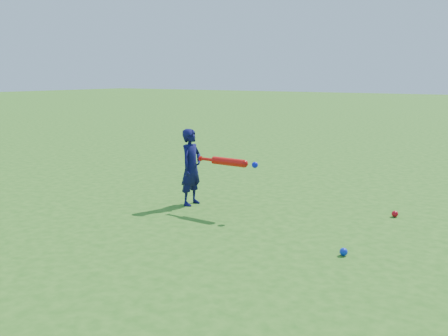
# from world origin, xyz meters

# --- Properties ---
(ground) EXTENTS (80.00, 80.00, 0.00)m
(ground) POSITION_xyz_m (0.00, 0.00, 0.00)
(ground) COLOR #286718
(ground) RESTS_ON ground
(child) EXTENTS (0.24, 0.36, 0.97)m
(child) POSITION_xyz_m (0.78, -0.23, 0.48)
(child) COLOR #0E0E42
(child) RESTS_ON ground
(ground_ball_red) EXTENTS (0.08, 0.08, 0.08)m
(ground_ball_red) POSITION_xyz_m (3.10, 0.60, 0.04)
(ground_ball_red) COLOR red
(ground_ball_red) RESTS_ON ground
(ground_ball_blue) EXTENTS (0.07, 0.07, 0.07)m
(ground_ball_blue) POSITION_xyz_m (3.04, -0.95, 0.04)
(ground_ball_blue) COLOR #0B29C3
(ground_ball_blue) RESTS_ON ground
(bat_swing) EXTENTS (0.82, 0.11, 0.09)m
(bat_swing) POSITION_xyz_m (1.42, -0.30, 0.62)
(bat_swing) COLOR red
(bat_swing) RESTS_ON ground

